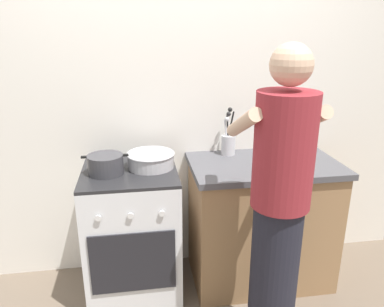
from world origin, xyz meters
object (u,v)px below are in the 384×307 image
object	(u,v)px
stove_range	(133,232)
mixing_bowl	(151,159)
oil_bottle	(294,146)
spice_bottle	(266,154)
utensil_crock	(228,142)
pot	(106,164)
person	(279,211)

from	to	relation	value
stove_range	mixing_bowl	bearing A→B (deg)	14.44
stove_range	oil_bottle	size ratio (longest dim) A/B	3.35
spice_bottle	utensil_crock	bearing A→B (deg)	143.85
pot	mixing_bowl	world-z (taller)	pot
stove_range	spice_bottle	xyz separation A→B (m)	(0.92, 0.05, 0.50)
pot	spice_bottle	distance (m)	1.06
utensil_crock	mixing_bowl	bearing A→B (deg)	-162.84
oil_bottle	utensil_crock	bearing A→B (deg)	150.54
pot	spice_bottle	bearing A→B (deg)	4.35
mixing_bowl	spice_bottle	distance (m)	0.78
pot	utensil_crock	bearing A→B (deg)	16.18
spice_bottle	person	bearing A→B (deg)	-103.48
stove_range	oil_bottle	distance (m)	1.22
utensil_crock	spice_bottle	xyz separation A→B (m)	(0.22, -0.16, -0.04)
pot	person	distance (m)	1.07
pot	mixing_bowl	size ratio (longest dim) A/B	0.91
pot	spice_bottle	world-z (taller)	pot
utensil_crock	oil_bottle	distance (m)	0.45
mixing_bowl	person	world-z (taller)	person
pot	person	world-z (taller)	person
mixing_bowl	spice_bottle	size ratio (longest dim) A/B	3.31
spice_bottle	stove_range	bearing A→B (deg)	-177.15
spice_bottle	person	xyz separation A→B (m)	(-0.16, -0.65, -0.09)
oil_bottle	pot	bearing A→B (deg)	-178.96
person	spice_bottle	bearing A→B (deg)	76.52
spice_bottle	pot	bearing A→B (deg)	-175.65
stove_range	pot	xyz separation A→B (m)	(-0.14, -0.03, 0.51)
stove_range	utensil_crock	world-z (taller)	utensil_crock
pot	oil_bottle	size ratio (longest dim) A/B	1.06
mixing_bowl	person	xyz separation A→B (m)	(0.62, -0.64, -0.09)
oil_bottle	person	xyz separation A→B (m)	(-0.32, -0.59, -0.15)
mixing_bowl	oil_bottle	size ratio (longest dim) A/B	1.16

